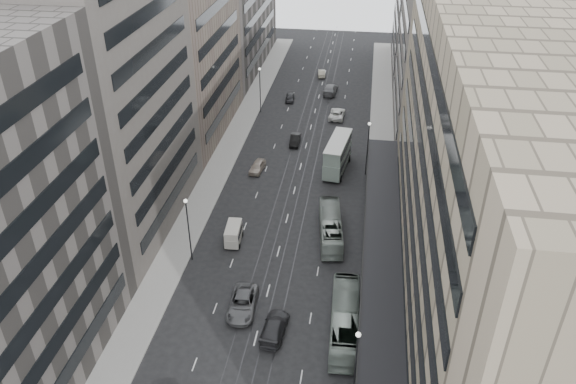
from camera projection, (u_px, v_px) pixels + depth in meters
The scene contains 25 objects.
ground at pixel (254, 346), 53.98m from camera, with size 220.00×220.00×0.00m, color black.
sidewalk_right at pixel (381, 167), 84.04m from camera, with size 4.00×125.00×0.15m, color gray.
sidewalk_left at pixel (225, 156), 86.99m from camera, with size 4.00×125.00×0.15m, color gray.
department_store at pixel (501, 187), 50.22m from camera, with size 19.20×60.00×30.00m.
building_right_mid at pixel (449, 61), 88.81m from camera, with size 15.00×28.00×24.00m, color #514B46.
building_right_far at pixel (436, 4), 113.03m from camera, with size 15.00×32.00×28.00m, color #595450.
building_left_b at pixel (96, 94), 63.70m from camera, with size 15.00×26.00×34.00m, color #514B46.
building_left_c at pixel (175, 57), 88.80m from camera, with size 15.00×28.00×25.00m, color #6A5E52.
building_left_d at pixel (224, 0), 115.80m from camera, with size 15.00×38.00×28.00m, color #595450.
lamp_right_near at pixel (356, 360), 45.84m from camera, with size 0.44×0.44×8.32m.
lamp_right_far at pixel (368, 142), 79.52m from camera, with size 0.44×0.44×8.32m.
lamp_left_near at pixel (188, 223), 62.54m from camera, with size 0.44×0.44×8.32m.
lamp_left_far at pixel (260, 85), 98.75m from camera, with size 0.44×0.44×8.32m.
bus_near at pixel (345, 320), 54.73m from camera, with size 2.69×11.48×3.20m, color gray.
bus_far at pixel (331, 227), 68.30m from camera, with size 2.49×10.65×2.97m, color #929D95.
double_decker at pixel (338, 154), 81.97m from camera, with size 3.76×9.23×4.91m.
panel_van at pixel (233, 233), 67.48m from camera, with size 2.06×3.85×2.36m.
sedan_2 at pixel (243, 303), 57.81m from camera, with size 2.73×5.93×1.65m, color #5E5E61.
sedan_3 at pixel (274, 327), 55.02m from camera, with size 2.19×5.39×1.57m, color #29282B.
sedan_4 at pixel (257, 166), 82.76m from camera, with size 1.72×4.27×1.46m, color #A59688.
sedan_5 at pixel (295, 140), 90.32m from camera, with size 1.51×4.33×1.43m, color black.
sedan_6 at pixel (337, 114), 99.05m from camera, with size 2.50×5.43×1.51m, color white.
sedan_7 at pixel (330, 89), 108.75m from camera, with size 2.42×5.94×1.72m, color #5F5F62.
sedan_8 at pixel (290, 97), 105.67m from camera, with size 1.57×3.90×1.33m, color #28282B.
sedan_9 at pixel (322, 73), 117.03m from camera, with size 1.43×4.10×1.35m, color #ADA78F.
Camera 1 is at (8.79, -37.26, 40.97)m, focal length 35.00 mm.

